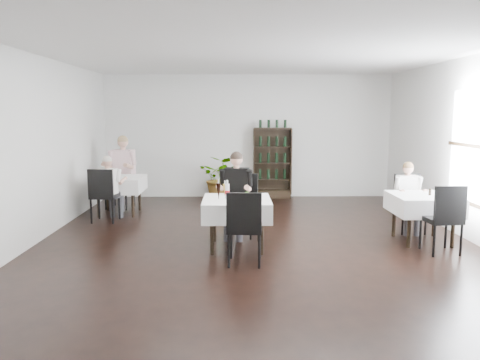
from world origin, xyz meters
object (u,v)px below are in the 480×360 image
main_table (237,208)px  diner_main (236,188)px  wine_shelf (272,164)px  potted_tree (221,178)px

main_table → diner_main: bearing=91.0°
wine_shelf → main_table: wine_shelf is taller
wine_shelf → potted_tree: size_ratio=1.65×
potted_tree → diner_main: diner_main is taller
wine_shelf → diner_main: (-0.91, -3.68, -0.01)m
wine_shelf → potted_tree: bearing=-170.8°
main_table → potted_tree: 4.13m
main_table → wine_shelf: bearing=78.2°
potted_tree → main_table: bearing=-85.2°
diner_main → wine_shelf: bearing=76.1°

